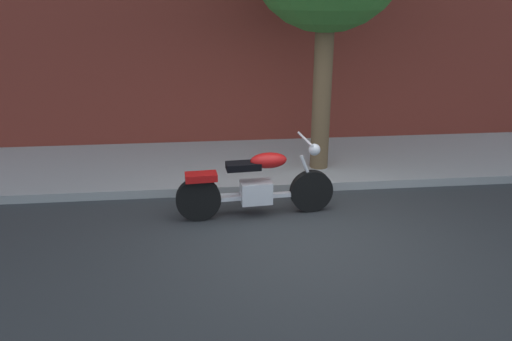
% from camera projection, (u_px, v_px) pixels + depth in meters
% --- Properties ---
extents(ground_plane, '(60.00, 60.00, 0.00)m').
position_uv_depth(ground_plane, '(302.00, 234.00, 6.58)').
color(ground_plane, '#303335').
extents(sidewalk, '(21.34, 2.59, 0.14)m').
position_uv_depth(sidewalk, '(274.00, 163.00, 9.10)').
color(sidewalk, '#A2A2A2').
rests_on(sidewalk, ground).
extents(motorcycle, '(2.28, 0.70, 1.13)m').
position_uv_depth(motorcycle, '(256.00, 185.00, 6.97)').
color(motorcycle, black).
rests_on(motorcycle, ground).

